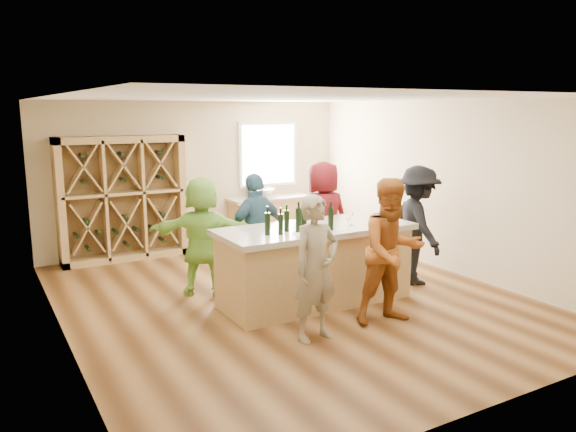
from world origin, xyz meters
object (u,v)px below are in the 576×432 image
person_far_mid (256,231)px  sink (261,193)px  wine_bottle_c (287,221)px  wine_bottle_f (331,219)px  person_near_right (392,252)px  person_server (418,225)px  person_far_left (203,235)px  wine_bottle_a (268,224)px  wine_rack (123,199)px  wine_bottle_d (299,220)px  person_near_left (316,268)px  wine_bottle_e (304,218)px  person_far_right (323,219)px  tasting_counter_base (315,267)px  wine_bottle_b (281,224)px

person_far_mid → sink: bearing=-130.7°
wine_bottle_c → wine_bottle_f: size_ratio=0.93×
person_near_right → person_server: bearing=45.3°
person_far_left → person_far_mid: bearing=-157.9°
wine_bottle_a → wine_bottle_c: 0.33m
wine_rack → wine_bottle_d: bearing=-70.4°
person_near_left → person_server: 2.73m
sink → wine_bottle_e: wine_bottle_e is taller
person_far_mid → wine_bottle_f: size_ratio=5.76×
person_server → person_far_right: (-1.03, 1.07, 0.01)m
wine_bottle_e → person_server: size_ratio=0.18×
wine_rack → tasting_counter_base: bearing=-64.2°
wine_rack → wine_bottle_a: size_ratio=7.60×
wine_bottle_a → person_far_right: bearing=36.3°
person_server → person_near_left: bearing=128.9°
tasting_counter_base → person_far_mid: bearing=111.0°
wine_bottle_b → person_far_right: size_ratio=0.14×
wine_bottle_a → person_server: size_ratio=0.16×
wine_bottle_c → wine_rack: bearing=108.6°
wine_bottle_c → person_near_left: (-0.18, -1.00, -0.36)m
person_far_right → wine_bottle_a: bearing=40.2°
person_near_right → person_near_left: bearing=-173.7°
person_far_left → wine_bottle_f: 1.93m
person_far_mid → person_far_right: bearing=169.2°
wine_bottle_b → person_far_mid: size_ratio=0.15×
wine_bottle_c → person_server: bearing=1.4°
wine_rack → tasting_counter_base: wine_rack is taller
sink → person_near_right: size_ratio=0.30×
wine_bottle_e → wine_bottle_b: bearing=-170.1°
wine_bottle_c → person_server: 2.36m
tasting_counter_base → wine_bottle_c: (-0.50, -0.08, 0.72)m
tasting_counter_base → person_far_right: person_far_right is taller
wine_bottle_f → wine_bottle_b: bearing=172.1°
tasting_counter_base → wine_bottle_f: size_ratio=8.67×
sink → person_server: size_ratio=0.30×
person_server → wine_bottle_e: bearing=109.2°
person_far_left → wine_bottle_f: (1.25, -1.43, 0.37)m
wine_bottle_e → wine_bottle_d: bearing=-152.3°
person_server → tasting_counter_base: bearing=105.4°
tasting_counter_base → person_far_right: (0.82, 1.05, 0.42)m
wine_bottle_e → person_near_right: person_near_right is taller
tasting_counter_base → wine_bottle_b: wine_bottle_b is taller
person_near_right → wine_bottle_c: bearing=139.6°
wine_bottle_d → person_far_right: 1.76m
wine_bottle_a → wine_bottle_e: wine_bottle_e is taller
tasting_counter_base → wine_bottle_b: 0.99m
wine_bottle_e → wine_bottle_c: bearing=166.4°
person_near_left → person_far_left: 2.27m
person_far_left → wine_bottle_f: bearing=160.6°
wine_rack → wine_bottle_b: (1.08, -3.79, 0.11)m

